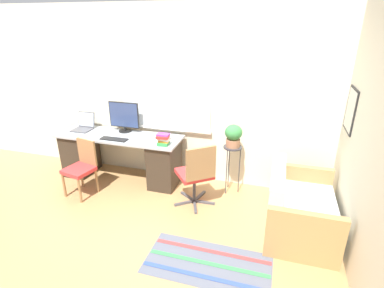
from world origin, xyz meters
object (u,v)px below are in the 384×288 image
(book_stack, at_px, (163,139))
(office_chair_swivel, at_px, (196,173))
(desk_chair_wooden, at_px, (81,166))
(laptop, at_px, (84,126))
(keyboard, at_px, (114,139))
(plant_stand, at_px, (232,152))
(couch_loveseat, at_px, (297,210))
(mouse, at_px, (131,140))
(potted_plant, at_px, (233,135))
(monitor, at_px, (124,117))

(book_stack, distance_m, office_chair_swivel, 0.72)
(desk_chair_wooden, bearing_deg, laptop, 131.64)
(keyboard, height_order, plant_stand, keyboard)
(desk_chair_wooden, height_order, couch_loveseat, desk_chair_wooden)
(office_chair_swivel, bearing_deg, couch_loveseat, 134.60)
(book_stack, height_order, desk_chair_wooden, book_stack)
(laptop, height_order, office_chair_swivel, laptop)
(keyboard, xyz_separation_m, plant_stand, (1.78, 0.28, -0.12))
(desk_chair_wooden, height_order, plant_stand, desk_chair_wooden)
(mouse, relative_size, book_stack, 0.29)
(mouse, relative_size, potted_plant, 0.18)
(potted_plant, bearing_deg, couch_loveseat, -36.09)
(laptop, bearing_deg, mouse, -14.66)
(couch_loveseat, bearing_deg, monitor, 73.89)
(desk_chair_wooden, xyz_separation_m, plant_stand, (2.13, 0.68, 0.21))
(book_stack, bearing_deg, desk_chair_wooden, -159.40)
(monitor, distance_m, potted_plant, 1.80)
(laptop, distance_m, monitor, 0.74)
(monitor, distance_m, mouse, 0.53)
(mouse, distance_m, office_chair_swivel, 1.16)
(potted_plant, bearing_deg, plant_stand, 0.00)
(desk_chair_wooden, relative_size, office_chair_swivel, 0.88)
(mouse, height_order, office_chair_swivel, office_chair_swivel)
(keyboard, height_order, desk_chair_wooden, desk_chair_wooden)
(couch_loveseat, relative_size, plant_stand, 1.63)
(keyboard, bearing_deg, plant_stand, 9.01)
(potted_plant, bearing_deg, keyboard, -170.99)
(keyboard, bearing_deg, desk_chair_wooden, -130.86)
(monitor, xyz_separation_m, desk_chair_wooden, (-0.33, -0.79, -0.56))
(plant_stand, relative_size, potted_plant, 2.23)
(office_chair_swivel, distance_m, plant_stand, 0.67)
(couch_loveseat, distance_m, potted_plant, 1.33)
(monitor, relative_size, couch_loveseat, 0.42)
(couch_loveseat, distance_m, plant_stand, 1.22)
(keyboard, relative_size, plant_stand, 0.58)
(office_chair_swivel, xyz_separation_m, plant_stand, (0.40, 0.52, 0.15))
(desk_chair_wooden, bearing_deg, mouse, 46.15)
(laptop, distance_m, plant_stand, 2.51)
(monitor, bearing_deg, keyboard, -87.48)
(keyboard, xyz_separation_m, couch_loveseat, (2.72, -0.40, -0.49))
(book_stack, bearing_deg, mouse, -178.69)
(office_chair_swivel, bearing_deg, keyboard, -47.87)
(plant_stand, height_order, potted_plant, potted_plant)
(mouse, xyz_separation_m, desk_chair_wooden, (-0.62, -0.42, -0.33))
(laptop, distance_m, book_stack, 1.55)
(desk_chair_wooden, bearing_deg, office_chair_swivel, 17.83)
(monitor, distance_m, couch_loveseat, 2.94)
(laptop, xyz_separation_m, plant_stand, (2.51, 0.00, -0.16))
(monitor, distance_m, plant_stand, 1.83)
(potted_plant, bearing_deg, book_stack, -165.60)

